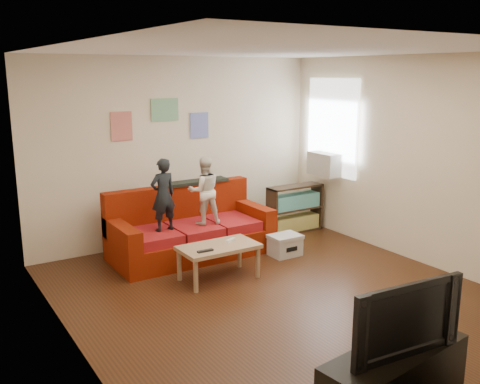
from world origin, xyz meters
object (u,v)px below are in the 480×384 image
child_b (204,191)px  television (399,315)px  sofa (189,232)px  child_a (163,195)px  tv_stand (394,380)px  coffee_table (219,250)px  bookshelf (295,211)px  file_box (285,245)px

child_b → television: size_ratio=0.94×
sofa → child_a: 0.78m
child_a → tv_stand: (0.14, -3.78, -0.69)m
coffee_table → television: size_ratio=0.98×
sofa → child_b: (0.15, -0.17, 0.59)m
bookshelf → file_box: size_ratio=2.19×
child_b → coffee_table: bearing=84.8°
file_box → sofa: bearing=145.2°
bookshelf → television: (-2.21, -4.03, 0.43)m
child_b → tv_stand: child_b is taller
sofa → file_box: size_ratio=5.14×
child_a → coffee_table: (0.34, -0.84, -0.57)m
file_box → bookshelf: bearing=45.7°
bookshelf → television: bearing=-118.7°
child_a → child_b: 0.60m
sofa → coffee_table: bearing=-96.5°
sofa → coffee_table: size_ratio=2.29×
bookshelf → child_a: bearing=-173.8°
child_b → tv_stand: size_ratio=0.72×
sofa → child_b: bearing=-49.8°
child_a → bookshelf: (2.35, 0.25, -0.60)m
sofa → child_b: 0.64m
child_a → coffee_table: 1.06m
sofa → coffee_table: sofa is taller
child_b → bookshelf: (1.75, 0.25, -0.59)m
coffee_table → file_box: coffee_table is taller
file_box → television: 3.54m
file_box → tv_stand: tv_stand is taller
file_box → television: television is taller
coffee_table → child_a: bearing=112.0°
child_b → bookshelf: size_ratio=0.99×
child_b → television: (-0.46, -3.78, -0.16)m
sofa → bookshelf: sofa is taller
coffee_table → file_box: (1.20, 0.26, -0.22)m
child_a → coffee_table: size_ratio=1.00×
child_b → file_box: 1.34m
tv_stand → sofa: bearing=78.9°
child_a → television: child_a is taller
tv_stand → child_a: bearing=85.5°
file_box → tv_stand: size_ratio=0.33×
bookshelf → file_box: 1.18m
sofa → child_a: (-0.45, -0.17, 0.61)m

